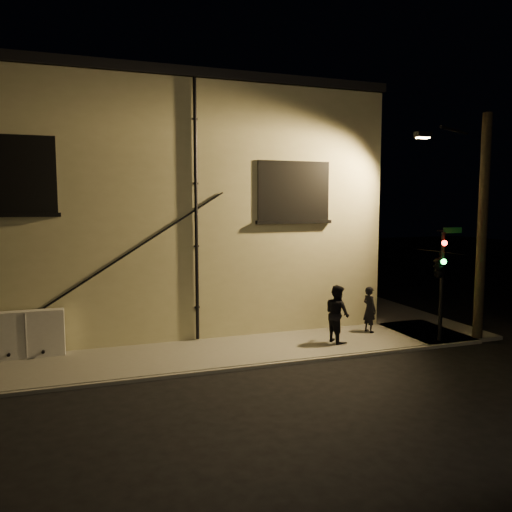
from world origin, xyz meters
name	(u,v)px	position (x,y,z in m)	size (l,w,h in m)	color
ground	(282,365)	(0.00, 0.00, 0.00)	(90.00, 90.00, 0.00)	black
sidewalk	(269,324)	(1.22, 4.39, 0.06)	(21.00, 16.00, 0.12)	#64635A
building	(138,207)	(-3.00, 8.99, 4.40)	(16.20, 12.23, 8.80)	#C3BF8C
utility_cabinet	(26,334)	(-6.89, 2.70, 0.80)	(2.08, 0.35, 1.37)	silver
pedestrian_a	(369,309)	(4.06, 1.99, 0.92)	(0.58, 0.38, 1.60)	black
pedestrian_b	(337,314)	(2.40, 1.23, 1.05)	(0.90, 0.70, 1.85)	black
traffic_signal	(439,266)	(5.46, 0.19, 2.60)	(1.20, 2.15, 3.68)	black
streetlamp_pole	(479,223)	(7.01, 0.25, 3.94)	(2.03, 1.40, 7.45)	black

